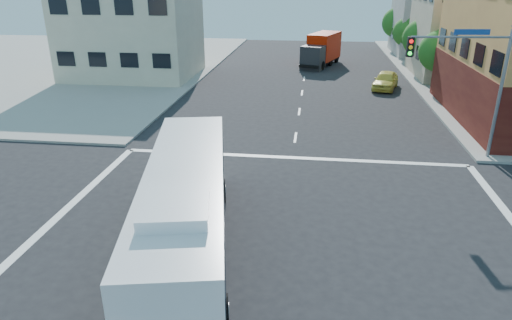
# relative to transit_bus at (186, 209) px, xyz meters

# --- Properties ---
(ground) EXTENTS (120.00, 120.00, 0.00)m
(ground) POSITION_rel_transit_bus_xyz_m (3.28, 0.47, -1.81)
(ground) COLOR black
(ground) RESTS_ON ground
(sidewalk_nw) EXTENTS (50.00, 50.00, 0.15)m
(sidewalk_nw) POSITION_rel_transit_bus_xyz_m (-31.72, 35.47, -1.73)
(sidewalk_nw) COLOR gray
(sidewalk_nw) RESTS_ON ground
(building_east_near) EXTENTS (12.06, 10.06, 9.00)m
(building_east_near) POSITION_rel_transit_bus_xyz_m (20.26, 34.44, 2.70)
(building_east_near) COLOR #C7B298
(building_east_near) RESTS_ON ground
(building_east_far) EXTENTS (12.06, 10.06, 10.00)m
(building_east_far) POSITION_rel_transit_bus_xyz_m (20.26, 48.44, 3.20)
(building_east_far) COLOR #A4A39F
(building_east_far) RESTS_ON ground
(building_west) EXTENTS (12.06, 10.06, 8.00)m
(building_west) POSITION_rel_transit_bus_xyz_m (-13.74, 30.45, 2.20)
(building_west) COLOR beige
(building_west) RESTS_ON ground
(signal_mast_ne) EXTENTS (7.91, 1.13, 8.07)m
(signal_mast_ne) POSITION_rel_transit_bus_xyz_m (12.36, 11.08, 3.17)
(signal_mast_ne) COLOR gray
(signal_mast_ne) RESTS_ON ground
(street_tree_a) EXTENTS (3.60, 3.60, 5.53)m
(street_tree_a) POSITION_rel_transit_bus_xyz_m (15.18, 28.39, 1.78)
(street_tree_a) COLOR #351E13
(street_tree_a) RESTS_ON ground
(street_tree_b) EXTENTS (3.80, 3.80, 5.79)m
(street_tree_b) POSITION_rel_transit_bus_xyz_m (15.18, 36.39, 1.94)
(street_tree_b) COLOR #351E13
(street_tree_b) RESTS_ON ground
(street_tree_c) EXTENTS (3.40, 3.40, 5.29)m
(street_tree_c) POSITION_rel_transit_bus_xyz_m (15.18, 44.39, 1.65)
(street_tree_c) COLOR #351E13
(street_tree_c) RESTS_ON ground
(street_tree_d) EXTENTS (4.00, 4.00, 6.03)m
(street_tree_d) POSITION_rel_transit_bus_xyz_m (15.18, 52.39, 2.07)
(street_tree_d) COLOR #351E13
(street_tree_d) RESTS_ON ground
(transit_bus) EXTENTS (5.11, 12.78, 3.70)m
(transit_bus) POSITION_rel_transit_bus_xyz_m (0.00, 0.00, 0.00)
(transit_bus) COLOR black
(transit_bus) RESTS_ON ground
(box_truck) EXTENTS (4.67, 8.13, 3.52)m
(box_truck) POSITION_rel_transit_bus_xyz_m (4.93, 38.97, -0.10)
(box_truck) COLOR #242428
(box_truck) RESTS_ON ground
(parked_car) EXTENTS (3.08, 4.96, 1.58)m
(parked_car) POSITION_rel_transit_bus_xyz_m (10.65, 27.95, -1.02)
(parked_car) COLOR #E3D24E
(parked_car) RESTS_ON ground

